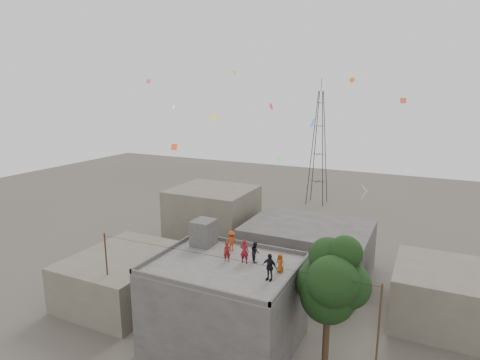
% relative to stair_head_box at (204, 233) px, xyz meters
% --- Properties ---
extents(ground, '(140.00, 140.00, 0.00)m').
position_rel_stair_head_box_xyz_m(ground, '(3.20, -2.60, -7.10)').
color(ground, '#4D473F').
rests_on(ground, ground).
extents(main_building, '(10.00, 8.00, 6.10)m').
position_rel_stair_head_box_xyz_m(main_building, '(3.20, -2.60, -4.05)').
color(main_building, '#43413E').
rests_on(main_building, ground).
extents(parapet, '(10.00, 8.00, 0.30)m').
position_rel_stair_head_box_xyz_m(parapet, '(3.20, -2.60, -0.85)').
color(parapet, '#43413E').
rests_on(parapet, main_building).
extents(stair_head_box, '(1.60, 1.80, 2.00)m').
position_rel_stair_head_box_xyz_m(stair_head_box, '(0.00, 0.00, 0.00)').
color(stair_head_box, '#43413E').
rests_on(stair_head_box, main_building).
extents(neighbor_west, '(8.00, 10.00, 4.00)m').
position_rel_stair_head_box_xyz_m(neighbor_west, '(-7.80, -0.60, -5.10)').
color(neighbor_west, '#605A4C').
rests_on(neighbor_west, ground).
extents(neighbor_north, '(12.00, 9.00, 5.00)m').
position_rel_stair_head_box_xyz_m(neighbor_north, '(5.20, 11.40, -4.60)').
color(neighbor_north, '#43413E').
rests_on(neighbor_north, ground).
extents(neighbor_northwest, '(9.00, 8.00, 7.00)m').
position_rel_stair_head_box_xyz_m(neighbor_northwest, '(-6.80, 13.40, -3.60)').
color(neighbor_northwest, '#605A4C').
rests_on(neighbor_northwest, ground).
extents(neighbor_east, '(7.00, 8.00, 4.40)m').
position_rel_stair_head_box_xyz_m(neighbor_east, '(17.20, 7.40, -4.90)').
color(neighbor_east, '#605A4C').
rests_on(neighbor_east, ground).
extents(tree, '(4.90, 4.60, 9.10)m').
position_rel_stair_head_box_xyz_m(tree, '(10.57, -2.00, -1.00)').
color(tree, black).
rests_on(tree, ground).
extents(utility_line, '(20.12, 0.62, 7.40)m').
position_rel_stair_head_box_xyz_m(utility_line, '(3.70, -3.85, -3.27)').
color(utility_line, black).
rests_on(utility_line, ground).
extents(transmission_tower, '(2.97, 2.97, 20.01)m').
position_rel_stair_head_box_xyz_m(transmission_tower, '(-0.80, 37.40, 1.97)').
color(transmission_tower, black).
rests_on(transmission_tower, ground).
extents(person_red_adult, '(0.67, 0.47, 1.74)m').
position_rel_stair_head_box_xyz_m(person_red_adult, '(4.34, -1.74, -0.13)').
color(person_red_adult, maroon).
rests_on(person_red_adult, main_building).
extents(person_orange_child, '(0.70, 0.52, 1.29)m').
position_rel_stair_head_box_xyz_m(person_orange_child, '(7.10, -2.04, -0.36)').
color(person_orange_child, '#9C4811').
rests_on(person_orange_child, main_building).
extents(person_dark_child, '(0.86, 0.89, 1.44)m').
position_rel_stair_head_box_xyz_m(person_dark_child, '(4.91, -1.18, -0.28)').
color(person_dark_child, black).
rests_on(person_dark_child, main_building).
extents(person_dark_adult, '(1.10, 0.61, 1.78)m').
position_rel_stair_head_box_xyz_m(person_dark_adult, '(6.88, -3.43, -0.11)').
color(person_dark_adult, black).
rests_on(person_dark_adult, main_building).
extents(person_orange_adult, '(1.15, 0.95, 1.55)m').
position_rel_stair_head_box_xyz_m(person_orange_adult, '(2.50, -0.14, -0.22)').
color(person_orange_adult, '#B23A14').
rests_on(person_orange_adult, main_building).
extents(person_red_child, '(0.61, 0.52, 1.41)m').
position_rel_stair_head_box_xyz_m(person_red_child, '(3.13, -2.04, -0.30)').
color(person_red_child, maroon).
rests_on(person_red_child, main_building).
extents(kites, '(21.14, 15.81, 10.09)m').
position_rel_stair_head_box_xyz_m(kites, '(3.85, 3.84, 9.07)').
color(kites, '#E64218').
rests_on(kites, ground).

